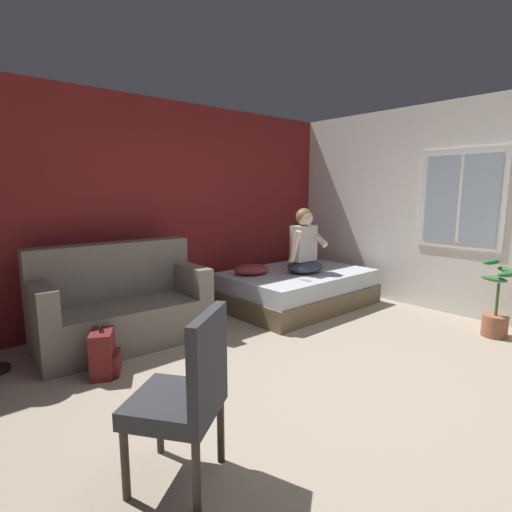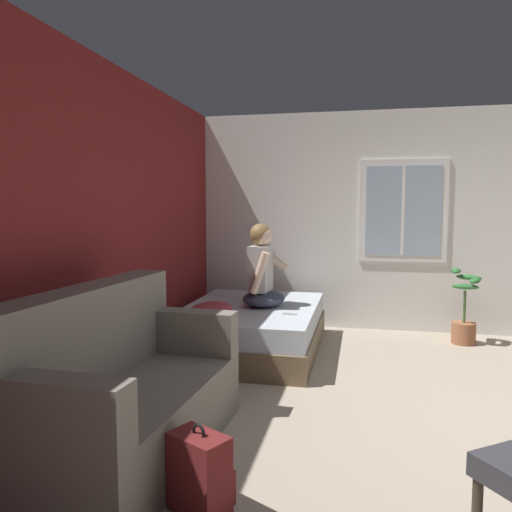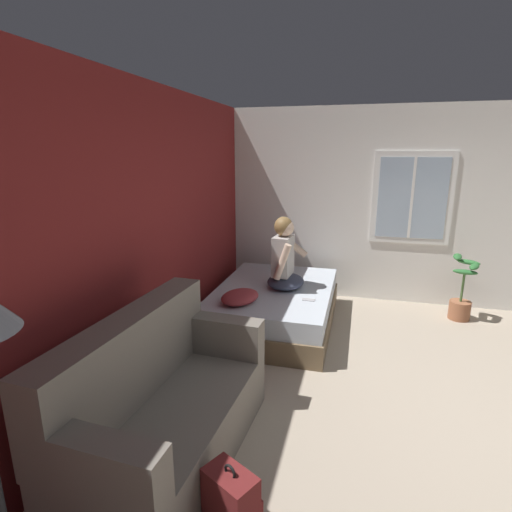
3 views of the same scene
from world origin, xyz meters
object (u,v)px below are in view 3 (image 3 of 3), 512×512
at_px(cell_phone, 309,300).
at_px(potted_plant, 461,297).
at_px(bed, 274,306).
at_px(person_seated, 285,260).
at_px(throw_pillow, 240,297).
at_px(backpack, 232,504).
at_px(couch, 162,407).

height_order(cell_phone, potted_plant, potted_plant).
bearing_deg(bed, potted_plant, -71.86).
height_order(person_seated, throw_pillow, person_seated).
distance_m(backpack, throw_pillow, 2.35).
bearing_deg(couch, potted_plant, -38.96).
bearing_deg(potted_plant, cell_phone, 120.85).
bearing_deg(bed, person_seated, -79.90).
bearing_deg(throw_pillow, backpack, -164.18).
distance_m(bed, person_seated, 0.61).
xyz_separation_m(backpack, throw_pillow, (2.23, 0.63, 0.36)).
distance_m(bed, cell_phone, 0.62).
distance_m(bed, couch, 2.42).
bearing_deg(bed, throw_pillow, 156.93).
distance_m(couch, potted_plant, 4.05).
relative_size(couch, person_seated, 1.99).
height_order(couch, backpack, couch).
xyz_separation_m(backpack, cell_phone, (2.50, -0.09, 0.29)).
bearing_deg(backpack, bed, 7.49).
distance_m(person_seated, backpack, 2.94).
relative_size(bed, person_seated, 2.31).
bearing_deg(throw_pillow, bed, -23.07).
relative_size(couch, cell_phone, 12.11).
distance_m(throw_pillow, cell_phone, 0.77).
height_order(backpack, potted_plant, potted_plant).
bearing_deg(person_seated, throw_pillow, 149.38).
height_order(bed, couch, couch).
xyz_separation_m(throw_pillow, potted_plant, (1.35, -2.54, -0.25)).
relative_size(throw_pillow, potted_plant, 0.56).
bearing_deg(backpack, throw_pillow, 15.82).
xyz_separation_m(couch, cell_phone, (2.07, -0.73, 0.09)).
bearing_deg(bed, couch, 173.57).
height_order(bed, potted_plant, potted_plant).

